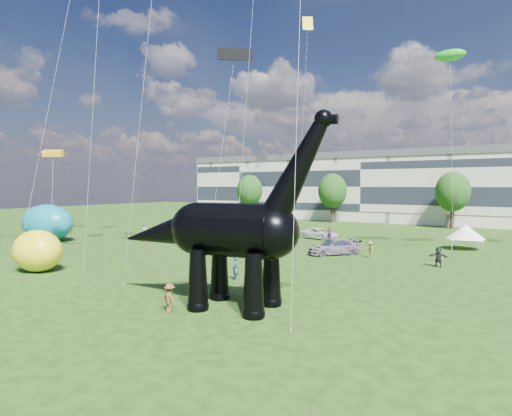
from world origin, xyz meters
The scene contains 15 objects.
ground centered at (0.00, 0.00, 0.00)m, with size 220.00×220.00×0.00m, color #16330C.
terrace_row centered at (-8.00, 62.00, 6.00)m, with size 78.00×11.00×12.00m, color beige.
tree_far_left centered at (-30.00, 53.00, 6.29)m, with size 5.20×5.20×9.44m.
tree_mid_left centered at (-12.00, 53.00, 6.29)m, with size 5.20×5.20×9.44m.
tree_mid_right centered at (8.00, 53.00, 6.29)m, with size 5.20×5.20×9.44m.
dinosaur_sculpture centered at (4.12, -0.75, 4.11)m, with size 13.36×4.40×10.87m.
car_silver centered at (-11.62, 21.75, 0.74)m, with size 1.75×4.36×1.48m, color silver.
car_grey centered at (-9.50, 23.61, 0.74)m, with size 1.57×4.51×1.49m, color slate.
car_white centered at (-4.01, 29.75, 0.69)m, with size 2.30×4.99×1.39m, color white.
car_dark centered at (2.25, 19.24, 0.75)m, with size 2.09×5.15×1.49m, color #595960.
gazebo_near centered at (12.59, 29.92, 1.86)m, with size 4.51×4.51×2.65m.
gazebo_left centered at (-22.21, 27.86, 1.75)m, with size 4.24×4.24×2.50m.
inflatable_teal centered at (-30.81, 10.00, 2.24)m, with size 7.16×4.47×4.47m, color #0C7794.
inflatable_yellow centered at (-14.03, -0.99, 1.64)m, with size 4.27×3.29×3.29m, color yellow.
visitors centered at (-3.14, 16.68, 0.86)m, with size 43.92×40.03×1.87m.
Camera 1 is at (18.22, -19.57, 6.72)m, focal length 30.00 mm.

